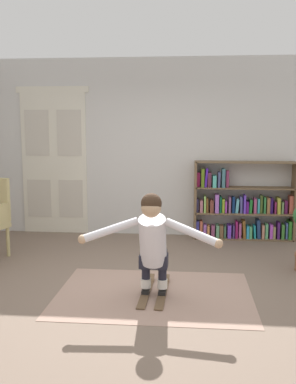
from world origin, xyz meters
TOP-DOWN VIEW (x-y plane):
  - ground_plane at (0.00, 0.00)m, footprint 7.20×7.20m
  - back_wall at (0.00, 2.60)m, footprint 6.00×0.10m
  - double_door at (-1.68, 2.54)m, footprint 1.22×0.05m
  - rug at (0.23, -0.15)m, footprint 2.11×1.55m
  - bookshelf at (1.41, 2.39)m, footprint 1.60×0.30m
  - skis_pair at (0.23, -0.11)m, footprint 0.30×0.91m
  - person_skier at (0.22, -0.30)m, footprint 1.42×0.61m

SIDE VIEW (x-z plane):
  - ground_plane at x=0.00m, z-range 0.00..0.00m
  - rug at x=0.23m, z-range 0.00..0.01m
  - skis_pair at x=0.23m, z-range -0.01..0.06m
  - bookshelf at x=1.41m, z-range -0.11..1.14m
  - person_skier at x=0.22m, z-range 0.12..1.20m
  - double_door at x=-1.68m, z-range 0.01..2.46m
  - back_wall at x=0.00m, z-range 0.00..2.90m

